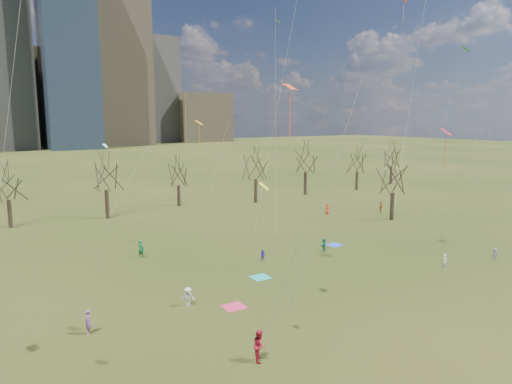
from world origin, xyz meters
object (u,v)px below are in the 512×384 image
blanket_teal (260,277)px  blanket_navy (335,245)px  person_1 (445,262)px  person_2 (260,345)px  blanket_crimson (234,307)px

blanket_teal → blanket_navy: same height
blanket_teal → person_1: bearing=-24.8°
blanket_teal → blanket_navy: (12.61, 4.34, 0.00)m
person_1 → person_2: bearing=135.3°
person_1 → blanket_navy: bearing=49.8°
blanket_crimson → person_2: bearing=-108.4°
blanket_navy → person_2: 25.82m
blanket_teal → person_1: (15.77, -7.30, 0.72)m
blanket_teal → person_1: size_ratio=1.09×
blanket_navy → blanket_crimson: bearing=-154.0°
blanket_teal → person_1: 17.39m
blanket_navy → blanket_crimson: same height
blanket_crimson → blanket_teal: bearing=40.1°
blanket_navy → person_2: person_2 is taller
blanket_navy → blanket_crimson: size_ratio=1.00×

